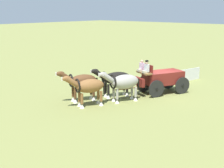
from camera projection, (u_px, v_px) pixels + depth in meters
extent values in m
plane|color=olive|center=(163.00, 93.00, 24.14)|extent=(220.00, 220.00, 0.00)
cube|color=maroon|center=(163.00, 77.00, 23.85)|extent=(3.31, 2.56, 0.96)
cube|color=brown|center=(144.00, 73.00, 23.00)|extent=(1.05, 1.49, 0.12)
cube|color=maroon|center=(139.00, 82.00, 22.98)|extent=(0.70, 1.23, 0.60)
cube|color=maroon|center=(148.00, 68.00, 23.05)|extent=(0.59, 1.30, 0.55)
cube|color=black|center=(163.00, 85.00, 23.99)|extent=(3.04, 1.40, 0.16)
cylinder|color=black|center=(156.00, 89.00, 22.73)|extent=(1.22, 0.57, 1.29)
cylinder|color=black|center=(156.00, 89.00, 22.73)|extent=(0.25, 0.24, 0.20)
cylinder|color=black|center=(144.00, 84.00, 24.25)|extent=(1.22, 0.57, 1.29)
cylinder|color=black|center=(144.00, 84.00, 24.25)|extent=(0.25, 0.24, 0.20)
cylinder|color=black|center=(182.00, 86.00, 23.72)|extent=(1.22, 0.57, 1.29)
cylinder|color=black|center=(182.00, 86.00, 23.72)|extent=(0.25, 0.24, 0.20)
cylinder|color=black|center=(169.00, 81.00, 25.24)|extent=(1.22, 0.57, 1.29)
cylinder|color=black|center=(169.00, 81.00, 25.24)|extent=(0.25, 0.24, 0.20)
cylinder|color=brown|center=(131.00, 88.00, 22.80)|extent=(2.43, 1.10, 0.10)
cube|color=#BCB293|center=(145.00, 72.00, 22.62)|extent=(0.49, 0.45, 0.16)
cube|color=silver|center=(147.00, 68.00, 22.61)|extent=(0.36, 0.42, 0.55)
sphere|color=tan|center=(147.00, 63.00, 22.52)|extent=(0.22, 0.22, 0.22)
cylinder|color=black|center=(147.00, 61.00, 22.49)|extent=(0.24, 0.24, 0.08)
cube|color=#BCB293|center=(140.00, 70.00, 23.21)|extent=(0.49, 0.45, 0.16)
cube|color=silver|center=(142.00, 66.00, 23.20)|extent=(0.36, 0.42, 0.55)
sphere|color=tan|center=(142.00, 61.00, 23.11)|extent=(0.22, 0.22, 0.22)
ellipsoid|color=#9E998E|center=(125.00, 82.00, 21.69)|extent=(2.30, 1.73, 1.00)
cylinder|color=#9E998E|center=(117.00, 94.00, 21.32)|extent=(0.18, 0.18, 0.68)
cone|color=silver|center=(117.00, 101.00, 21.43)|extent=(0.30, 0.30, 0.29)
cylinder|color=#9E998E|center=(114.00, 93.00, 21.80)|extent=(0.18, 0.18, 0.68)
cone|color=silver|center=(114.00, 99.00, 21.92)|extent=(0.30, 0.30, 0.29)
cylinder|color=#9E998E|center=(136.00, 92.00, 21.94)|extent=(0.18, 0.18, 0.68)
cone|color=silver|center=(136.00, 99.00, 22.05)|extent=(0.30, 0.30, 0.29)
cylinder|color=#9E998E|center=(132.00, 90.00, 22.42)|extent=(0.18, 0.18, 0.68)
cone|color=silver|center=(132.00, 97.00, 22.53)|extent=(0.30, 0.30, 0.29)
cylinder|color=#9E998E|center=(108.00, 78.00, 21.04)|extent=(1.01, 0.70, 0.81)
ellipsoid|color=#9E998E|center=(103.00, 74.00, 20.83)|extent=(0.65, 0.47, 0.32)
cube|color=silver|center=(99.00, 75.00, 20.71)|extent=(0.09, 0.12, 0.24)
torus|color=black|center=(113.00, 82.00, 21.27)|extent=(0.51, 0.99, 1.02)
cylinder|color=black|center=(138.00, 84.00, 22.22)|extent=(0.14, 0.14, 0.80)
ellipsoid|color=black|center=(116.00, 78.00, 22.82)|extent=(2.35, 1.64, 0.85)
cylinder|color=black|center=(108.00, 89.00, 22.46)|extent=(0.18, 0.18, 0.74)
cone|color=silver|center=(108.00, 96.00, 22.59)|extent=(0.30, 0.30, 0.32)
cylinder|color=black|center=(106.00, 88.00, 22.88)|extent=(0.18, 0.18, 0.74)
cone|color=silver|center=(106.00, 95.00, 23.00)|extent=(0.30, 0.30, 0.32)
cylinder|color=black|center=(127.00, 87.00, 23.11)|extent=(0.18, 0.18, 0.74)
cone|color=silver|center=(127.00, 94.00, 23.24)|extent=(0.30, 0.30, 0.32)
cylinder|color=black|center=(124.00, 86.00, 23.52)|extent=(0.18, 0.18, 0.74)
cone|color=silver|center=(124.00, 92.00, 23.65)|extent=(0.30, 0.30, 0.32)
cylinder|color=black|center=(99.00, 74.00, 22.16)|extent=(1.01, 0.70, 0.81)
ellipsoid|color=black|center=(95.00, 71.00, 21.94)|extent=(0.65, 0.47, 0.32)
cube|color=silver|center=(91.00, 71.00, 21.82)|extent=(0.09, 0.12, 0.24)
torus|color=black|center=(104.00, 78.00, 22.38)|extent=(0.46, 0.87, 0.89)
cylinder|color=black|center=(130.00, 80.00, 23.38)|extent=(0.14, 0.14, 0.80)
ellipsoid|color=brown|center=(90.00, 86.00, 20.59)|extent=(2.15, 1.60, 0.91)
cylinder|color=brown|center=(82.00, 99.00, 20.26)|extent=(0.18, 0.18, 0.69)
cone|color=silver|center=(82.00, 106.00, 20.37)|extent=(0.30, 0.30, 0.30)
cylinder|color=brown|center=(79.00, 97.00, 20.70)|extent=(0.18, 0.18, 0.69)
cone|color=silver|center=(79.00, 104.00, 20.81)|extent=(0.30, 0.30, 0.30)
cylinder|color=brown|center=(101.00, 96.00, 20.83)|extent=(0.18, 0.18, 0.69)
cone|color=silver|center=(101.00, 103.00, 20.95)|extent=(0.30, 0.30, 0.30)
cylinder|color=brown|center=(98.00, 94.00, 21.27)|extent=(0.18, 0.18, 0.69)
cone|color=silver|center=(98.00, 101.00, 21.39)|extent=(0.30, 0.30, 0.30)
cylinder|color=brown|center=(72.00, 82.00, 19.97)|extent=(1.01, 0.70, 0.81)
ellipsoid|color=brown|center=(66.00, 79.00, 19.76)|extent=(0.65, 0.47, 0.32)
cube|color=silver|center=(62.00, 79.00, 19.64)|extent=(0.09, 0.12, 0.24)
torus|color=black|center=(77.00, 86.00, 20.20)|extent=(0.48, 0.91, 0.94)
cylinder|color=black|center=(104.00, 89.00, 21.10)|extent=(0.14, 0.14, 0.80)
ellipsoid|color=brown|center=(83.00, 81.00, 21.71)|extent=(2.14, 1.57, 0.88)
cylinder|color=brown|center=(75.00, 93.00, 21.39)|extent=(0.18, 0.18, 0.76)
cone|color=silver|center=(75.00, 101.00, 21.52)|extent=(0.30, 0.30, 0.32)
cylinder|color=brown|center=(73.00, 91.00, 21.81)|extent=(0.18, 0.18, 0.76)
cone|color=silver|center=(73.00, 99.00, 21.94)|extent=(0.30, 0.30, 0.32)
cylinder|color=brown|center=(94.00, 91.00, 21.97)|extent=(0.18, 0.18, 0.76)
cone|color=silver|center=(94.00, 98.00, 22.09)|extent=(0.30, 0.30, 0.32)
cylinder|color=brown|center=(91.00, 89.00, 22.39)|extent=(0.18, 0.18, 0.76)
cone|color=silver|center=(91.00, 97.00, 22.52)|extent=(0.30, 0.30, 0.32)
cylinder|color=brown|center=(66.00, 77.00, 21.09)|extent=(1.01, 0.70, 0.81)
ellipsoid|color=brown|center=(60.00, 74.00, 20.88)|extent=(0.65, 0.47, 0.32)
cube|color=silver|center=(56.00, 74.00, 20.76)|extent=(0.09, 0.12, 0.24)
torus|color=black|center=(71.00, 81.00, 21.32)|extent=(0.46, 0.89, 0.91)
cylinder|color=black|center=(97.00, 83.00, 22.22)|extent=(0.14, 0.14, 0.80)
cube|color=silver|center=(188.00, 75.00, 27.96)|extent=(3.14, 0.73, 1.10)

